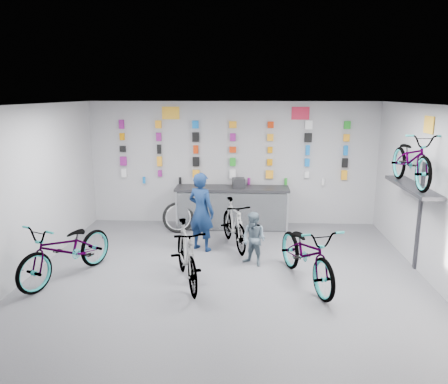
# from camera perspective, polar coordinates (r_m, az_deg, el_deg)

# --- Properties ---
(floor) EXTENTS (8.00, 8.00, 0.00)m
(floor) POSITION_cam_1_polar(r_m,az_deg,el_deg) (7.32, 0.06, -12.99)
(floor) COLOR #505055
(floor) RESTS_ON ground
(ceiling) EXTENTS (8.00, 8.00, 0.00)m
(ceiling) POSITION_cam_1_polar(r_m,az_deg,el_deg) (6.60, 0.07, 11.19)
(ceiling) COLOR white
(ceiling) RESTS_ON wall_back
(wall_back) EXTENTS (7.00, 0.00, 7.00)m
(wall_back) POSITION_cam_1_polar(r_m,az_deg,el_deg) (10.72, 1.16, 3.75)
(wall_back) COLOR #ACACAE
(wall_back) RESTS_ON floor
(wall_front) EXTENTS (7.00, 0.00, 7.00)m
(wall_front) POSITION_cam_1_polar(r_m,az_deg,el_deg) (3.10, -3.94, -20.09)
(wall_front) COLOR #ACACAE
(wall_front) RESTS_ON floor
(wall_left) EXTENTS (0.00, 8.00, 8.00)m
(wall_left) POSITION_cam_1_polar(r_m,az_deg,el_deg) (7.81, -26.54, -1.05)
(wall_left) COLOR #ACACAE
(wall_left) RESTS_ON floor
(counter) EXTENTS (2.70, 0.66, 1.00)m
(counter) POSITION_cam_1_polar(r_m,az_deg,el_deg) (10.48, 1.05, -2.13)
(counter) COLOR black
(counter) RESTS_ON floor
(merch_wall) EXTENTS (5.55, 0.08, 1.56)m
(merch_wall) POSITION_cam_1_polar(r_m,az_deg,el_deg) (10.61, 1.28, 5.29)
(merch_wall) COLOR white
(merch_wall) RESTS_ON wall_back
(wall_bracket) EXTENTS (0.39, 1.90, 2.00)m
(wall_bracket) POSITION_cam_1_polar(r_m,az_deg,el_deg) (8.52, 23.48, 0.06)
(wall_bracket) COLOR #333338
(wall_bracket) RESTS_ON wall_right
(sign_left) EXTENTS (0.42, 0.02, 0.30)m
(sign_left) POSITION_cam_1_polar(r_m,az_deg,el_deg) (10.73, -6.98, 10.21)
(sign_left) COLOR yellow
(sign_left) RESTS_ON wall_back
(sign_right) EXTENTS (0.42, 0.02, 0.30)m
(sign_right) POSITION_cam_1_polar(r_m,az_deg,el_deg) (10.65, 9.95, 10.10)
(sign_right) COLOR #D42443
(sign_right) RESTS_ON wall_back
(sign_side) EXTENTS (0.02, 0.40, 0.30)m
(sign_side) POSITION_cam_1_polar(r_m,az_deg,el_deg) (8.41, 25.18, 7.95)
(sign_side) COLOR yellow
(sign_side) RESTS_ON wall_right
(bike_left) EXTENTS (1.51, 2.15, 1.07)m
(bike_left) POSITION_cam_1_polar(r_m,az_deg,el_deg) (8.11, -19.85, -7.07)
(bike_left) COLOR gray
(bike_left) RESTS_ON floor
(bike_center) EXTENTS (1.02, 1.84, 1.06)m
(bike_center) POSITION_cam_1_polar(r_m,az_deg,el_deg) (7.46, -4.93, -8.09)
(bike_center) COLOR gray
(bike_center) RESTS_ON floor
(bike_right) EXTENTS (1.29, 2.18, 1.08)m
(bike_right) POSITION_cam_1_polar(r_m,az_deg,el_deg) (7.60, 10.76, -7.82)
(bike_right) COLOR gray
(bike_right) RESTS_ON floor
(bike_service) EXTENTS (0.96, 1.75, 1.01)m
(bike_service) POSITION_cam_1_polar(r_m,az_deg,el_deg) (9.18, 1.29, -4.17)
(bike_service) COLOR gray
(bike_service) RESTS_ON floor
(bike_wall) EXTENTS (0.63, 1.80, 0.95)m
(bike_wall) POSITION_cam_1_polar(r_m,az_deg,el_deg) (8.39, 23.34, 3.99)
(bike_wall) COLOR gray
(bike_wall) RESTS_ON wall_bracket
(clerk) EXTENTS (0.71, 0.63, 1.63)m
(clerk) POSITION_cam_1_polar(r_m,az_deg,el_deg) (8.95, -2.99, -2.58)
(clerk) COLOR #0F234B
(clerk) RESTS_ON floor
(customer) EXTENTS (0.63, 0.60, 1.02)m
(customer) POSITION_cam_1_polar(r_m,az_deg,el_deg) (8.24, 3.93, -6.16)
(customer) COLOR slate
(customer) RESTS_ON floor
(spare_wheel) EXTENTS (0.77, 0.44, 0.71)m
(spare_wheel) POSITION_cam_1_polar(r_m,az_deg,el_deg) (10.28, -6.01, -3.32)
(spare_wheel) COLOR black
(spare_wheel) RESTS_ON floor
(register) EXTENTS (0.32, 0.34, 0.22)m
(register) POSITION_cam_1_polar(r_m,az_deg,el_deg) (10.35, 1.93, 1.21)
(register) COLOR black
(register) RESTS_ON counter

